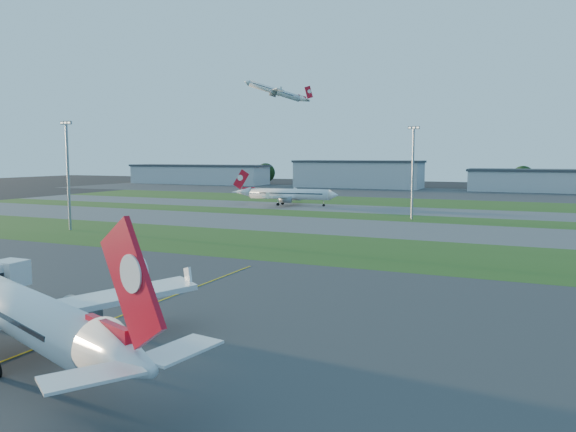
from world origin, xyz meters
The scene contains 21 objects.
ground centered at (0.00, 0.00, 0.00)m, with size 700.00×700.00×0.00m, color black.
apron_near centered at (0.00, 0.00, 0.01)m, with size 300.00×70.00×0.01m, color #333335.
grass_strip_a centered at (0.00, 52.00, 0.01)m, with size 300.00×34.00×0.01m, color #2D501A.
taxiway_a centered at (0.00, 85.00, 0.01)m, with size 300.00×32.00×0.01m, color #515154.
grass_strip_b centered at (0.00, 110.00, 0.01)m, with size 300.00×18.00×0.01m, color #2D501A.
taxiway_b centered at (0.00, 132.00, 0.01)m, with size 300.00×26.00×0.01m, color #515154.
grass_strip_c centered at (0.00, 165.00, 0.01)m, with size 300.00×40.00×0.01m, color #2D501A.
apron_far centered at (0.00, 225.00, 0.01)m, with size 400.00×80.00×0.01m, color #333335.
yellow_line centered at (5.00, 0.00, 0.00)m, with size 0.25×60.00×0.02m, color gold.
airliner_parked centered at (5.45, -14.68, 4.38)m, with size 38.14×32.31×12.48m.
airliner_taxiing centered at (-34.54, 134.72, 4.01)m, with size 36.57×30.91×11.42m.
airliner_departing centered at (-79.71, 220.25, 51.19)m, with size 30.75×26.33×10.51m.
light_mast_west centered at (-55.00, 52.00, 14.81)m, with size 3.20×0.70×25.80m.
light_mast_centre centered at (15.00, 108.00, 14.81)m, with size 3.20×0.70×25.80m.
hangar_far_west centered at (-150.00, 255.00, 6.14)m, with size 91.80×23.00×12.20m.
hangar_west centered at (-45.00, 255.00, 7.64)m, with size 71.40×23.00×15.20m.
hangar_east centered at (55.00, 255.00, 5.64)m, with size 81.60×23.00×11.20m.
tree_far_west centered at (-190.00, 268.00, 6.49)m, with size 11.00×11.00×12.00m.
tree_west centered at (-110.00, 270.00, 7.14)m, with size 12.10×12.10×13.20m.
tree_mid_west centered at (-20.00, 266.00, 5.84)m, with size 9.90×9.90×10.80m.
tree_mid_east centered at (40.00, 269.00, 6.81)m, with size 11.55×11.55×12.60m.
Camera 1 is at (46.31, -48.47, 17.63)m, focal length 35.00 mm.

